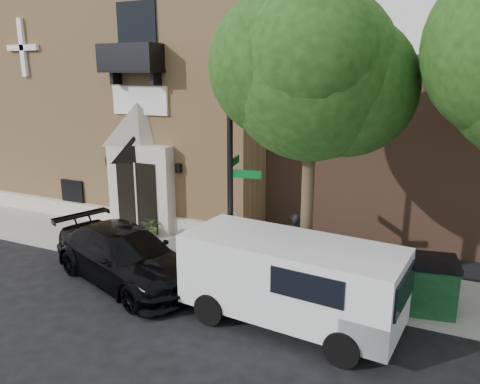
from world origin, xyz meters
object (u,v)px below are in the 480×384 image
object	(u,v)px
fire_hydrant	(308,281)
pedestrian_near	(294,241)
cargo_van	(298,280)
black_sedan	(126,256)
dumpster	(412,282)
street_sign	(231,176)

from	to	relation	value
fire_hydrant	pedestrian_near	distance (m)	1.91
cargo_van	fire_hydrant	size ratio (longest dim) A/B	6.18
black_sedan	cargo_van	size ratio (longest dim) A/B	1.01
dumpster	cargo_van	bearing A→B (deg)	-152.54
black_sedan	fire_hydrant	xyz separation A→B (m)	(5.08, 1.06, -0.21)
black_sedan	street_sign	world-z (taller)	street_sign
black_sedan	cargo_van	world-z (taller)	cargo_van
cargo_van	street_sign	size ratio (longest dim) A/B	0.89
dumpster	black_sedan	bearing A→B (deg)	-178.41
black_sedan	fire_hydrant	size ratio (longest dim) A/B	6.27
fire_hydrant	dumpster	bearing A→B (deg)	10.84
pedestrian_near	fire_hydrant	bearing A→B (deg)	87.56
cargo_van	street_sign	distance (m)	3.43
street_sign	fire_hydrant	xyz separation A→B (m)	(2.27, -0.08, -2.58)
street_sign	black_sedan	bearing A→B (deg)	-167.88
street_sign	dumpster	bearing A→B (deg)	-5.30
dumpster	pedestrian_near	xyz separation A→B (m)	(-3.46, 1.12, 0.17)
cargo_van	fire_hydrant	bearing A→B (deg)	101.72
cargo_van	dumpster	size ratio (longest dim) A/B	2.40
black_sedan	cargo_van	bearing A→B (deg)	-73.81
street_sign	pedestrian_near	world-z (taller)	street_sign
cargo_van	pedestrian_near	world-z (taller)	cargo_van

